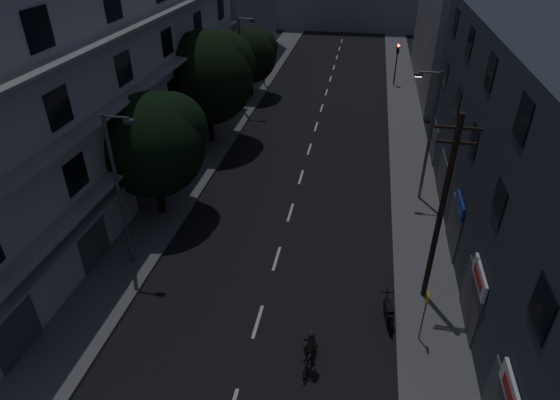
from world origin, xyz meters
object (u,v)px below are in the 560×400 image
(bus_stop_sign, at_px, (425,308))
(motorcycle, at_px, (388,313))
(utility_pole, at_px, (441,210))
(cyclist, at_px, (310,356))

(bus_stop_sign, height_order, motorcycle, bus_stop_sign)
(utility_pole, bearing_deg, motorcycle, -131.75)
(utility_pole, bearing_deg, cyclist, -133.70)
(bus_stop_sign, bearing_deg, utility_pole, 81.91)
(bus_stop_sign, relative_size, motorcycle, 1.29)
(utility_pole, xyz_separation_m, bus_stop_sign, (-0.40, -2.79, -2.98))
(utility_pole, distance_m, cyclist, 8.05)
(motorcycle, bearing_deg, cyclist, -143.10)
(motorcycle, bearing_deg, utility_pole, 39.97)
(utility_pole, bearing_deg, bus_stop_sign, -98.09)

